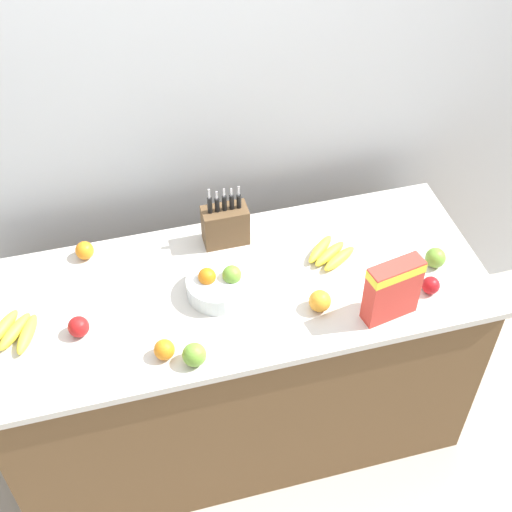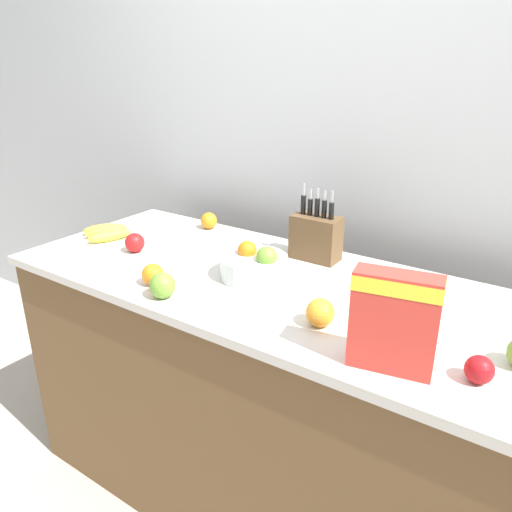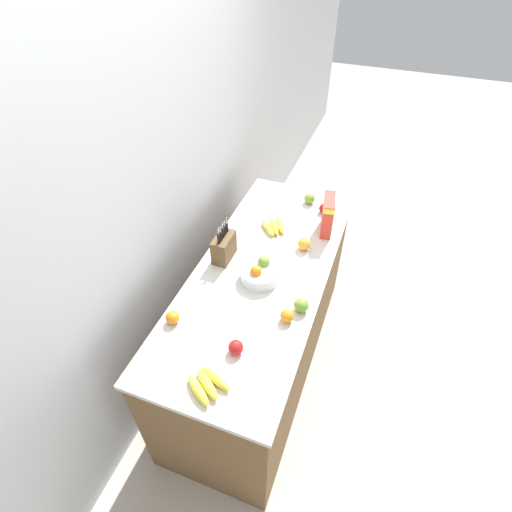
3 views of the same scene
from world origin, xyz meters
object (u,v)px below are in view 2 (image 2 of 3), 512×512
at_px(cereal_box, 394,317).
at_px(orange_mid_left, 153,274).
at_px(orange_mid_right, 209,221).
at_px(orange_front_center, 320,313).
at_px(banana_bunch_left, 392,298).
at_px(banana_bunch_right, 107,232).
at_px(fruit_bowl, 254,265).
at_px(knife_block, 316,237).
at_px(apple_leftmost, 135,243).
at_px(apple_rightmost, 479,370).
at_px(apple_front, 162,285).

height_order(cereal_box, orange_mid_left, cereal_box).
height_order(orange_mid_right, orange_front_center, orange_front_center).
height_order(banana_bunch_left, banana_bunch_right, banana_bunch_right).
bearing_deg(fruit_bowl, knife_block, 71.14).
distance_m(banana_bunch_right, apple_leftmost, 0.22).
height_order(fruit_bowl, apple_rightmost, fruit_bowl).
relative_size(banana_bunch_left, orange_front_center, 2.66).
height_order(banana_bunch_right, orange_front_center, orange_front_center).
bearing_deg(banana_bunch_right, apple_rightmost, -6.93).
distance_m(banana_bunch_left, apple_front, 0.69).
xyz_separation_m(fruit_bowl, banana_bunch_left, (0.45, 0.07, -0.02)).
bearing_deg(apple_rightmost, orange_front_center, 176.41).
relative_size(cereal_box, orange_front_center, 3.04).
xyz_separation_m(knife_block, orange_front_center, (0.24, -0.43, -0.05)).
relative_size(banana_bunch_right, apple_leftmost, 2.96).
xyz_separation_m(banana_bunch_right, orange_mid_left, (0.48, -0.22, 0.01)).
xyz_separation_m(fruit_bowl, orange_mid_left, (-0.24, -0.23, -0.01)).
bearing_deg(apple_rightmost, apple_leftmost, 174.05).
relative_size(banana_bunch_right, apple_rightmost, 3.31).
height_order(knife_block, cereal_box, knife_block).
xyz_separation_m(orange_mid_right, orange_front_center, (0.78, -0.48, 0.00)).
height_order(cereal_box, banana_bunch_right, cereal_box).
bearing_deg(orange_mid_left, apple_front, -28.57).
xyz_separation_m(banana_bunch_left, apple_rightmost, (0.30, -0.26, 0.01)).
bearing_deg(cereal_box, banana_bunch_left, 98.18).
distance_m(banana_bunch_left, orange_mid_right, 0.93).
distance_m(knife_block, orange_mid_left, 0.59).
height_order(apple_rightmost, orange_mid_right, orange_mid_right).
relative_size(knife_block, banana_bunch_right, 1.25).
bearing_deg(apple_front, banana_bunch_left, 30.45).
bearing_deg(apple_front, orange_mid_left, 151.43).
bearing_deg(apple_leftmost, apple_rightmost, -5.95).
distance_m(cereal_box, fruit_bowl, 0.62).
bearing_deg(apple_front, knife_block, 66.74).
bearing_deg(banana_bunch_right, fruit_bowl, 1.10).
distance_m(banana_bunch_left, apple_rightmost, 0.39).
distance_m(banana_bunch_right, orange_mid_left, 0.53).
relative_size(apple_rightmost, apple_leftmost, 0.89).
distance_m(knife_block, orange_front_center, 0.49).
distance_m(banana_bunch_left, orange_mid_left, 0.75).
xyz_separation_m(cereal_box, apple_front, (-0.70, -0.03, -0.09)).
relative_size(cereal_box, orange_mid_right, 3.45).
height_order(banana_bunch_left, apple_rightmost, apple_rightmost).
bearing_deg(knife_block, banana_bunch_right, -161.27).
xyz_separation_m(apple_front, orange_mid_left, (-0.09, 0.05, -0.00)).
distance_m(fruit_bowl, orange_front_center, 0.37).
bearing_deg(apple_rightmost, fruit_bowl, 165.57).
relative_size(fruit_bowl, apple_rightmost, 3.43).
bearing_deg(orange_mid_right, orange_front_center, -31.33).
bearing_deg(orange_mid_left, banana_bunch_right, 155.59).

